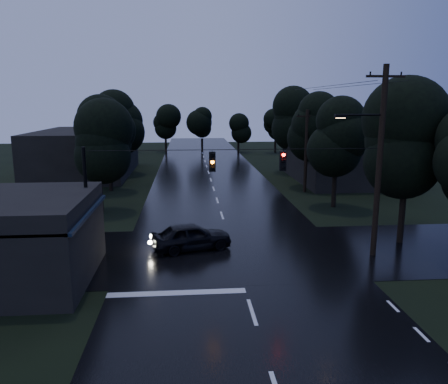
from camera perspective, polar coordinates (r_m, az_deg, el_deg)
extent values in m
cube|color=black|center=(41.61, -1.36, 0.38)|extent=(12.00, 120.00, 0.02)
cube|color=black|center=(24.27, 1.25, -7.93)|extent=(60.00, 9.00, 0.02)
cube|color=black|center=(21.70, -25.08, -2.61)|extent=(6.00, 7.00, 0.12)
cube|color=black|center=(20.84, -17.32, -2.57)|extent=(0.30, 7.00, 0.15)
cylinder|color=black|center=(18.62, -19.59, -9.92)|extent=(0.10, 0.10, 3.00)
cylinder|color=black|center=(24.15, -16.04, -4.75)|extent=(0.10, 0.10, 3.00)
cube|color=#FFCD66|center=(19.63, -18.27, -5.63)|extent=(0.06, 1.60, 0.50)
cube|color=#FFCD66|center=(22.16, -16.69, -3.57)|extent=(0.06, 1.20, 0.50)
cube|color=black|center=(48.03, 15.28, 4.15)|extent=(10.00, 14.00, 4.40)
cube|color=black|center=(52.34, -17.61, 4.94)|extent=(10.00, 16.00, 5.00)
cylinder|color=black|center=(24.10, 19.63, 3.51)|extent=(0.30, 0.30, 10.00)
cube|color=black|center=(23.93, 20.36, 13.99)|extent=(2.00, 0.12, 0.12)
cylinder|color=black|center=(23.47, 17.57, 9.58)|extent=(2.20, 0.10, 0.10)
cube|color=black|center=(23.08, 15.00, 9.57)|extent=(0.60, 0.25, 0.18)
cube|color=#FFB266|center=(23.08, 14.98, 9.32)|extent=(0.45, 0.18, 0.03)
cylinder|color=black|center=(40.43, 10.66, 5.24)|extent=(0.30, 0.30, 7.50)
cube|color=black|center=(40.21, 10.83, 9.70)|extent=(2.00, 0.12, 0.12)
cylinder|color=black|center=(22.90, -17.46, -1.85)|extent=(0.18, 0.18, 6.00)
cylinder|color=black|center=(21.99, 1.59, 5.56)|extent=(15.00, 0.03, 0.03)
cube|color=black|center=(21.96, -1.54, 3.98)|extent=(0.32, 0.25, 1.00)
sphere|color=orange|center=(21.82, -1.52, 3.93)|extent=(0.18, 0.18, 0.18)
cube|color=black|center=(22.46, 7.69, 4.05)|extent=(0.32, 0.25, 1.00)
sphere|color=#FF0C07|center=(22.31, 7.77, 4.00)|extent=(0.18, 0.18, 0.18)
cylinder|color=black|center=(27.63, 22.16, -3.33)|extent=(0.36, 0.36, 2.80)
sphere|color=black|center=(27.00, 22.71, 3.66)|extent=(4.48, 4.48, 4.48)
sphere|color=black|center=(26.88, 22.91, 6.19)|extent=(4.48, 4.48, 4.48)
sphere|color=black|center=(26.81, 23.12, 8.74)|extent=(4.48, 4.48, 4.48)
cylinder|color=black|center=(34.09, -15.81, -0.48)|extent=(0.36, 0.36, 2.45)
sphere|color=black|center=(33.61, -16.09, 4.48)|extent=(3.92, 3.92, 3.92)
sphere|color=black|center=(33.51, -16.19, 6.26)|extent=(3.92, 3.92, 3.92)
sphere|color=black|center=(33.43, -16.29, 8.06)|extent=(3.92, 3.92, 3.92)
cylinder|color=black|center=(41.92, -14.59, 1.92)|extent=(0.36, 0.36, 2.62)
sphere|color=black|center=(41.52, -14.82, 6.26)|extent=(4.20, 4.20, 4.20)
sphere|color=black|center=(41.43, -14.90, 7.80)|extent=(4.20, 4.20, 4.20)
sphere|color=black|center=(41.38, -14.98, 9.36)|extent=(4.20, 4.20, 4.20)
cylinder|color=black|center=(51.76, -13.43, 3.87)|extent=(0.36, 0.36, 2.80)
sphere|color=black|center=(51.43, -13.61, 7.62)|extent=(4.48, 4.48, 4.48)
sphere|color=black|center=(51.37, -13.67, 8.96)|extent=(4.48, 4.48, 4.48)
sphere|color=black|center=(51.33, -13.74, 10.29)|extent=(4.48, 4.48, 4.48)
cylinder|color=black|center=(35.34, 14.17, 0.17)|extent=(0.36, 0.36, 2.62)
sphere|color=black|center=(34.86, 14.43, 5.31)|extent=(4.20, 4.20, 4.20)
sphere|color=black|center=(34.76, 14.53, 7.15)|extent=(4.20, 4.20, 4.20)
sphere|color=black|center=(34.70, 14.62, 9.00)|extent=(4.20, 4.20, 4.20)
cylinder|color=black|center=(43.00, 11.52, 2.42)|extent=(0.36, 0.36, 2.80)
sphere|color=black|center=(42.60, 11.70, 6.93)|extent=(4.48, 4.48, 4.48)
sphere|color=black|center=(42.53, 11.77, 8.54)|extent=(4.48, 4.48, 4.48)
sphere|color=black|center=(42.48, 11.84, 10.16)|extent=(4.48, 4.48, 4.48)
cylinder|color=black|center=(52.70, 9.13, 4.27)|extent=(0.36, 0.36, 2.97)
sphere|color=black|center=(52.37, 9.25, 8.19)|extent=(4.76, 4.76, 4.76)
sphere|color=black|center=(52.31, 9.30, 9.58)|extent=(4.76, 4.76, 4.76)
sphere|color=black|center=(52.28, 9.35, 10.98)|extent=(4.76, 4.76, 4.76)
imported|color=black|center=(24.63, -4.27, -5.80)|extent=(4.78, 2.91, 1.52)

